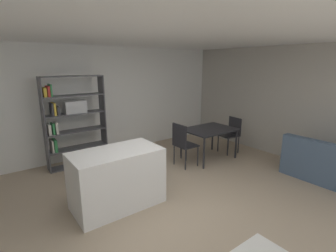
% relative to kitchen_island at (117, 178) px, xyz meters
% --- Properties ---
extents(ground_plane, '(10.21, 10.21, 0.00)m').
position_rel_kitchen_island_xyz_m(ground_plane, '(0.54, -0.57, -0.46)').
color(ground_plane, tan).
extents(ceiling_slab, '(7.41, 6.16, 0.06)m').
position_rel_kitchen_island_xyz_m(ceiling_slab, '(0.54, -0.57, 2.20)').
color(ceiling_slab, white).
rests_on(ceiling_slab, ground_plane).
extents(back_partition, '(7.41, 0.06, 2.63)m').
position_rel_kitchen_island_xyz_m(back_partition, '(0.54, 2.48, 0.86)').
color(back_partition, white).
rests_on(back_partition, ground_plane).
extents(right_partition_gray, '(0.06, 6.16, 2.63)m').
position_rel_kitchen_island_xyz_m(right_partition_gray, '(4.22, -0.57, 0.86)').
color(right_partition_gray, '#B2ADA3').
rests_on(right_partition_gray, ground_plane).
extents(kitchen_island, '(1.37, 0.75, 0.92)m').
position_rel_kitchen_island_xyz_m(kitchen_island, '(0.00, 0.00, 0.00)').
color(kitchen_island, white).
rests_on(kitchen_island, ground_plane).
extents(open_bookshelf, '(1.27, 0.32, 1.98)m').
position_rel_kitchen_island_xyz_m(open_bookshelf, '(-0.06, 2.06, 0.63)').
color(open_bookshelf, '#4C4C51').
rests_on(open_bookshelf, ground_plane).
extents(dining_table, '(1.19, 0.88, 0.73)m').
position_rel_kitchen_island_xyz_m(dining_table, '(2.65, 0.59, 0.21)').
color(dining_table, '#232328').
rests_on(dining_table, ground_plane).
extents(dining_chair_island_side, '(0.42, 0.45, 0.97)m').
position_rel_kitchen_island_xyz_m(dining_chair_island_side, '(1.84, 0.59, 0.12)').
color(dining_chair_island_side, '#232328').
rests_on(dining_chair_island_side, ground_plane).
extents(dining_chair_window_side, '(0.47, 0.46, 0.89)m').
position_rel_kitchen_island_xyz_m(dining_chair_window_side, '(3.46, 0.58, 0.07)').
color(dining_chair_window_side, '#232328').
rests_on(dining_chair_window_side, ground_plane).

